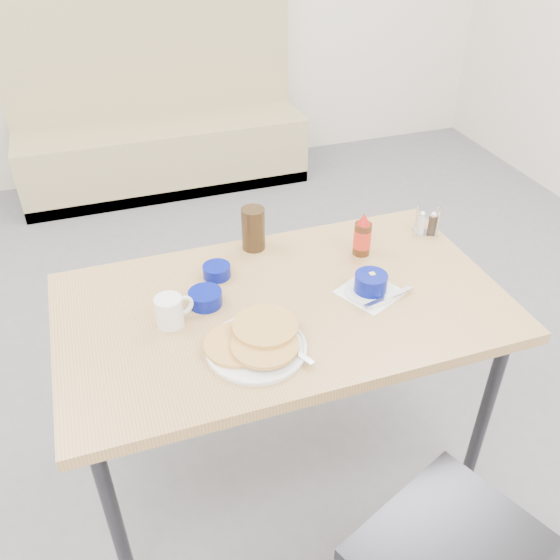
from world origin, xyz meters
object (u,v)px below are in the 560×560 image
object	(u,v)px
dining_table	(283,317)
condiment_caddy	(427,224)
creamer_bowl	(217,271)
coffee_mug	(171,310)
grits_setting	(371,285)
booth_bench	(161,134)
amber_tumbler	(253,229)
butter_bowl	(205,298)
syrup_bottle	(362,236)
pancake_plate	(256,343)

from	to	relation	value
dining_table	condiment_caddy	size ratio (longest dim) A/B	13.05
creamer_bowl	condiment_caddy	distance (m)	0.80
coffee_mug	grits_setting	world-z (taller)	coffee_mug
booth_bench	coffee_mug	size ratio (longest dim) A/B	15.81
amber_tumbler	butter_bowl	bearing A→B (deg)	-131.84
condiment_caddy	syrup_bottle	world-z (taller)	syrup_bottle
creamer_bowl	butter_bowl	xyz separation A→B (m)	(-0.07, -0.14, 0.00)
pancake_plate	amber_tumbler	distance (m)	0.54
pancake_plate	creamer_bowl	distance (m)	0.38
booth_bench	dining_table	bearing A→B (deg)	-90.00
coffee_mug	creamer_bowl	xyz separation A→B (m)	(0.19, 0.19, -0.03)
dining_table	creamer_bowl	distance (m)	0.27
coffee_mug	syrup_bottle	bearing A→B (deg)	13.15
pancake_plate	grits_setting	size ratio (longest dim) A/B	1.17
pancake_plate	grits_setting	xyz separation A→B (m)	(0.42, 0.13, 0.01)
coffee_mug	syrup_bottle	world-z (taller)	syrup_bottle
condiment_caddy	dining_table	bearing A→B (deg)	-136.44
coffee_mug	amber_tumbler	world-z (taller)	amber_tumbler
booth_bench	amber_tumbler	xyz separation A→B (m)	(0.01, -2.20, 0.49)
condiment_caddy	coffee_mug	bearing A→B (deg)	-143.66
booth_bench	condiment_caddy	xyz separation A→B (m)	(0.64, -2.31, 0.45)
dining_table	syrup_bottle	distance (m)	0.42
creamer_bowl	grits_setting	bearing A→B (deg)	-29.53
creamer_bowl	condiment_caddy	bearing A→B (deg)	1.26
coffee_mug	butter_bowl	xyz separation A→B (m)	(0.12, 0.06, -0.02)
creamer_bowl	pancake_plate	bearing A→B (deg)	-87.06
grits_setting	amber_tumbler	xyz separation A→B (m)	(-0.27, 0.38, 0.05)
grits_setting	amber_tumbler	size ratio (longest dim) A/B	1.58
butter_bowl	pancake_plate	bearing A→B (deg)	-70.09
dining_table	coffee_mug	size ratio (longest dim) A/B	11.65
condiment_caddy	syrup_bottle	bearing A→B (deg)	-146.45
coffee_mug	amber_tumbler	distance (m)	0.48
grits_setting	butter_bowl	xyz separation A→B (m)	(-0.51, 0.12, -0.01)
dining_table	pancake_plate	world-z (taller)	pancake_plate
amber_tumbler	pancake_plate	bearing A→B (deg)	-106.12
booth_bench	creamer_bowl	world-z (taller)	booth_bench
syrup_bottle	dining_table	bearing A→B (deg)	-153.42
coffee_mug	condiment_caddy	xyz separation A→B (m)	(0.99, 0.21, -0.01)
amber_tumbler	condiment_caddy	distance (m)	0.65
booth_bench	coffee_mug	xyz separation A→B (m)	(-0.35, -2.52, 0.46)
creamer_bowl	syrup_bottle	xyz separation A→B (m)	(0.52, -0.03, 0.05)
coffee_mug	grits_setting	size ratio (longest dim) A/B	0.49
booth_bench	creamer_bowl	bearing A→B (deg)	-93.99
condiment_caddy	syrup_bottle	size ratio (longest dim) A/B	0.67
butter_bowl	creamer_bowl	bearing A→B (deg)	62.66
grits_setting	syrup_bottle	world-z (taller)	syrup_bottle
pancake_plate	coffee_mug	world-z (taller)	coffee_mug
grits_setting	syrup_bottle	xyz separation A→B (m)	(0.07, 0.22, 0.04)
dining_table	creamer_bowl	size ratio (longest dim) A/B	15.03
grits_setting	amber_tumbler	world-z (taller)	amber_tumbler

